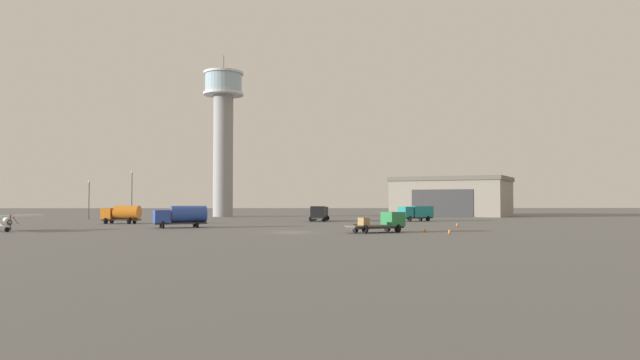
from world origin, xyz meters
name	(u,v)px	position (x,y,z in m)	size (l,w,h in m)	color
ground_plane	(291,232)	(0.00, 0.00, 0.00)	(400.00, 400.00, 0.00)	#60605E
control_tower	(223,126)	(-16.99, 62.95, 20.90)	(9.23, 9.23, 37.52)	gray
hangar	(452,196)	(38.03, 69.27, 4.70)	(32.87, 30.34, 9.37)	gray
airplane_white	(0,220)	(-35.67, 2.71, 1.34)	(7.74, 8.05, 2.88)	white
truck_box_teal	(416,212)	(21.99, 34.20, 1.58)	(6.60, 4.78, 2.72)	#38383D
truck_fuel_tanker_orange	(122,214)	(-27.91, 24.88, 1.65)	(6.23, 3.60, 2.95)	#38383D
truck_flatbed_green	(383,222)	(10.95, -0.91, 1.19)	(7.34, 5.25, 2.41)	#38383D
truck_box_black	(319,213)	(4.44, 34.42, 1.55)	(3.88, 7.40, 2.74)	#38383D
truck_fuel_tanker_blue	(182,216)	(-15.42, 11.36, 1.68)	(7.46, 4.84, 3.04)	#38383D
light_post_west	(132,191)	(-33.77, 49.50, 5.75)	(0.44, 0.44, 9.80)	#38383D
light_post_north	(89,196)	(-41.20, 46.11, 4.65)	(0.44, 0.44, 7.69)	#38383D
traffic_cone_near_left	(449,231)	(17.91, -4.46, 0.32)	(0.36, 0.36, 0.64)	black
traffic_cone_near_right	(425,229)	(16.09, -0.25, 0.34)	(0.36, 0.36, 0.70)	black
traffic_cone_mid_apron	(457,225)	(23.69, 13.23, 0.30)	(0.36, 0.36, 0.62)	black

